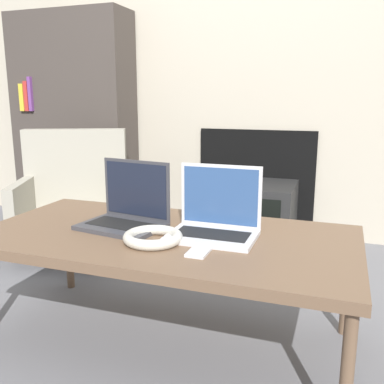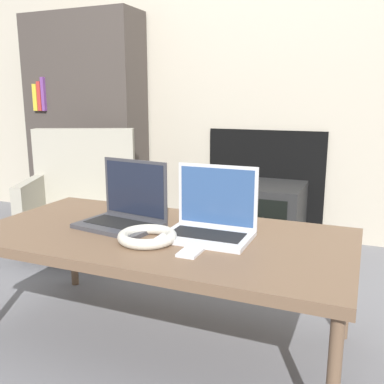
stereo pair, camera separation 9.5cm
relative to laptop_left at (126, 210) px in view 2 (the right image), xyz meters
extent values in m
plane|color=slate|center=(0.17, -0.15, -0.50)|extent=(14.00, 14.00, 0.00)
cube|color=#B7AD99|center=(0.17, 1.49, 0.80)|extent=(7.00, 0.06, 2.60)
cube|color=black|center=(0.22, 1.45, -0.14)|extent=(0.79, 0.03, 0.72)
cube|color=brown|center=(0.17, -0.04, -0.08)|extent=(1.37, 0.69, 0.04)
cylinder|color=brown|center=(-0.47, 0.26, -0.30)|extent=(0.04, 0.04, 0.41)
cylinder|color=brown|center=(0.82, 0.26, -0.30)|extent=(0.04, 0.04, 0.41)
cube|color=#38383D|center=(-0.01, -0.04, -0.05)|extent=(0.33, 0.26, 0.02)
cube|color=black|center=(-0.01, -0.04, -0.04)|extent=(0.27, 0.16, 0.00)
cube|color=#38383D|center=(0.01, 0.06, 0.07)|extent=(0.30, 0.06, 0.23)
cube|color=black|center=(0.01, 0.06, 0.07)|extent=(0.28, 0.05, 0.21)
cube|color=silver|center=(0.35, -0.04, -0.05)|extent=(0.31, 0.22, 0.02)
cube|color=black|center=(0.35, -0.04, -0.04)|extent=(0.26, 0.12, 0.00)
cube|color=silver|center=(0.35, 0.06, 0.07)|extent=(0.30, 0.01, 0.23)
cube|color=#2D4C7F|center=(0.35, 0.06, 0.07)|extent=(0.28, 0.00, 0.21)
torus|color=beige|center=(0.17, -0.15, -0.04)|extent=(0.21, 0.21, 0.04)
cube|color=silver|center=(0.36, -0.19, -0.05)|extent=(0.06, 0.12, 0.01)
cube|color=black|center=(0.22, 1.22, -0.30)|extent=(0.58, 0.45, 0.40)
cube|color=black|center=(0.22, 0.99, -0.30)|extent=(0.48, 0.01, 0.31)
cube|color=gray|center=(-0.72, 0.65, -0.29)|extent=(0.79, 0.74, 0.08)
cube|color=gray|center=(-0.81, 0.85, 0.00)|extent=(0.61, 0.35, 0.48)
cube|color=gray|center=(-0.98, 0.53, -0.15)|extent=(0.25, 0.46, 0.20)
cube|color=gray|center=(-0.47, 0.77, -0.15)|extent=(0.25, 0.46, 0.20)
cylinder|color=#4C3828|center=(-0.98, 0.43, -0.41)|extent=(0.04, 0.04, 0.18)
cylinder|color=#4C3828|center=(-0.46, 0.43, -0.41)|extent=(0.04, 0.04, 0.18)
cylinder|color=#4C3828|center=(-0.98, 0.87, -0.41)|extent=(0.04, 0.04, 0.18)
cylinder|color=#4C3828|center=(-0.46, 0.87, -0.41)|extent=(0.04, 0.04, 0.18)
cube|color=#3F3833|center=(-1.11, 1.29, 0.26)|extent=(0.89, 0.30, 1.52)
cube|color=gold|center=(-1.43, 1.13, 0.43)|extent=(0.04, 0.02, 0.19)
cube|color=#B22D28|center=(-1.39, 1.13, 0.44)|extent=(0.03, 0.02, 0.21)
cube|color=#6B387F|center=(-1.35, 1.13, 0.45)|extent=(0.03, 0.02, 0.24)
camera|label=1|loc=(0.77, -1.42, 0.43)|focal=40.00mm
camera|label=2|loc=(0.85, -1.38, 0.43)|focal=40.00mm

